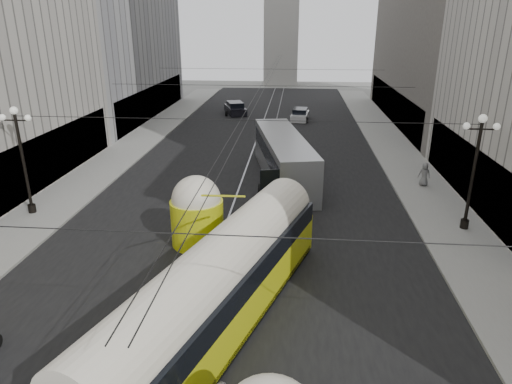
# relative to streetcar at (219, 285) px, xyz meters

# --- Properties ---
(road) EXTENTS (20.00, 85.00, 0.02)m
(road) POSITION_rel_streetcar_xyz_m (-0.45, 24.21, -1.84)
(road) COLOR black
(road) RESTS_ON ground
(sidewalk_left) EXTENTS (4.00, 72.00, 0.15)m
(sidewalk_left) POSITION_rel_streetcar_xyz_m (-12.45, 27.71, -1.76)
(sidewalk_left) COLOR gray
(sidewalk_left) RESTS_ON ground
(sidewalk_right) EXTENTS (4.00, 72.00, 0.15)m
(sidewalk_right) POSITION_rel_streetcar_xyz_m (11.55, 27.71, -1.76)
(sidewalk_right) COLOR gray
(sidewalk_right) RESTS_ON ground
(rail_left) EXTENTS (0.12, 85.00, 0.04)m
(rail_left) POSITION_rel_streetcar_xyz_m (-1.20, 24.21, -1.84)
(rail_left) COLOR gray
(rail_left) RESTS_ON ground
(rail_right) EXTENTS (0.12, 85.00, 0.04)m
(rail_right) POSITION_rel_streetcar_xyz_m (0.30, 24.21, -1.84)
(rail_right) COLOR gray
(rail_right) RESTS_ON ground
(lamppost_left_mid) EXTENTS (1.86, 0.44, 6.37)m
(lamppost_left_mid) POSITION_rel_streetcar_xyz_m (-13.05, 9.71, 1.91)
(lamppost_left_mid) COLOR black
(lamppost_left_mid) RESTS_ON sidewalk_left
(lamppost_right_mid) EXTENTS (1.86, 0.44, 6.37)m
(lamppost_right_mid) POSITION_rel_streetcar_xyz_m (12.15, 9.71, 1.91)
(lamppost_right_mid) COLOR black
(lamppost_right_mid) RESTS_ON sidewalk_right
(catenary) EXTENTS (25.00, 72.00, 0.23)m
(catenary) POSITION_rel_streetcar_xyz_m (-0.33, 23.20, 4.04)
(catenary) COLOR black
(catenary) RESTS_ON ground
(streetcar) EXTENTS (7.30, 16.40, 3.76)m
(streetcar) POSITION_rel_streetcar_xyz_m (0.00, 0.00, 0.00)
(streetcar) COLOR #C4CD11
(streetcar) RESTS_ON ground
(city_bus) EXTENTS (5.16, 13.08, 3.23)m
(city_bus) POSITION_rel_streetcar_xyz_m (1.80, 17.69, -0.07)
(city_bus) COLOR gray
(city_bus) RESTS_ON ground
(sedan_white_far) EXTENTS (2.24, 4.54, 1.38)m
(sedan_white_far) POSITION_rel_streetcar_xyz_m (3.07, 39.42, -1.21)
(sedan_white_far) COLOR white
(sedan_white_far) RESTS_ON ground
(sedan_dark_far) EXTENTS (3.47, 5.21, 1.52)m
(sedan_dark_far) POSITION_rel_streetcar_xyz_m (-5.06, 42.58, -1.15)
(sedan_dark_far) COLOR black
(sedan_dark_far) RESTS_ON ground
(pedestrian_sidewalk_right) EXTENTS (0.83, 0.55, 1.63)m
(pedestrian_sidewalk_right) POSITION_rel_streetcar_xyz_m (11.65, 16.72, -0.87)
(pedestrian_sidewalk_right) COLOR slate
(pedestrian_sidewalk_right) RESTS_ON sidewalk_right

